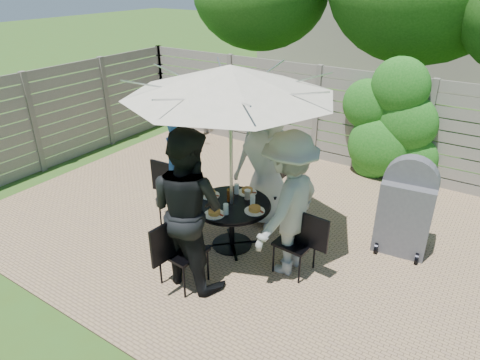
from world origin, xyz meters
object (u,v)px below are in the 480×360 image
Objects in this scene: chair_back at (270,199)px; glass_left at (211,196)px; patio_table at (232,216)px; syrup_jug at (230,195)px; coffee_cup at (247,195)px; person_left at (183,172)px; plate_front at (214,213)px; plate_left at (210,194)px; bbq_grill at (406,209)px; glass_back at (237,189)px; bicycle at (196,116)px; plate_back at (247,191)px; chair_right at (295,254)px; person_right at (288,205)px; umbrella at (230,80)px; person_back at (266,161)px; chair_front at (183,264)px; glass_right at (253,201)px; glass_front at (226,209)px; person_front at (188,209)px; plate_right at (255,210)px; chair_left at (178,207)px.

chair_back reaches higher than glass_left.
syrup_jug is (-0.06, 0.05, 0.28)m from patio_table.
coffee_cup is (0.37, 0.31, -0.01)m from glass_left.
person_left reaches higher than plate_front.
plate_left is 1.62× the size of syrup_jug.
person_left is at bearing -163.59° from bbq_grill.
plate_left is 0.37m from glass_back.
syrup_jug is (0.30, 0.04, 0.06)m from plate_left.
bicycle is (-2.66, 2.99, -0.16)m from plate_left.
chair_back reaches higher than glass_back.
plate_front is 0.19× the size of bbq_grill.
syrup_jug is at bearing -135.10° from coffee_cup.
plate_back is at bearing 88.16° from patio_table.
person_right is at bearing 1.52° from chair_right.
plate_front is at bearing -66.55° from person_right.
umbrella is 9.98× the size of plate_back.
plate_left is 0.51m from coffee_cup.
chair_right reaches higher than plate_back.
umbrella is 1.34× the size of person_back.
chair_front is at bearing 46.70° from chair_right.
bbq_grill is (1.88, 0.23, 0.31)m from chair_back.
umbrella is 1.55m from glass_left.
bbq_grill is (1.65, 1.10, -0.12)m from glass_right.
glass_front is 4.52m from bicycle.
person_left is 6.86× the size of plate_left.
chair_right is (1.79, -0.06, -0.63)m from person_left.
plate_left is at bearing -66.55° from person_front.
bicycle is (-3.13, 2.79, -0.20)m from coffee_cup.
glass_front is at bearing -70.30° from person_right.
chair_back is 0.74× the size of bbq_grill.
coffee_cup is (0.01, 0.48, -0.01)m from glass_front.
glass_right is (-0.57, 0.12, -0.18)m from person_right.
patio_table is 4.26m from bicycle.
plate_left is 1.00× the size of plate_front.
person_left is at bearing 178.16° from patio_table.
chair_front is 0.49× the size of person_front.
person_right reaches higher than chair_back.
plate_front is (-0.01, -0.36, 0.23)m from patio_table.
plate_right is (0.39, 0.82, -0.28)m from person_front.
person_right is (0.83, -0.03, 0.45)m from patio_table.
glass_right is at bearing 131.91° from plate_right.
chair_front is at bearing -91.89° from patio_table.
chair_left is at bearing 48.32° from chair_front.
person_left is at bearing 162.64° from glass_front.
person_front reaches higher than person_left.
umbrella reaches higher than chair_front.
plate_left is (-0.39, -0.95, 0.39)m from chair_back.
person_front is 1.44× the size of bbq_grill.
bbq_grill is (2.27, 1.18, -0.08)m from plate_left.
patio_table is at bearing -116.28° from coffee_cup.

